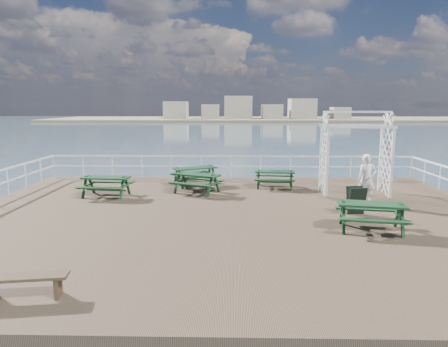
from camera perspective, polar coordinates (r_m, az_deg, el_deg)
ground at (r=13.17m, az=0.78°, el=-6.53°), size 18.00×14.00×0.30m
sea_backdrop at (r=147.29m, az=6.19°, el=8.12°), size 300.00×300.00×9.20m
railing at (r=15.44m, az=0.61°, el=-0.20°), size 17.77×13.76×1.10m
picnic_table_a at (r=17.83m, az=-4.18°, el=0.20°), size 2.38×2.23×0.92m
picnic_table_b at (r=16.30m, az=-3.91°, el=-0.79°), size 2.26×2.08×0.89m
picnic_table_c at (r=17.44m, az=7.26°, el=-0.29°), size 1.81×1.52×0.82m
picnic_table_d at (r=16.29m, az=-16.50°, el=-1.19°), size 1.94×1.63×0.88m
picnic_table_e at (r=12.12m, az=20.29°, el=-5.02°), size 2.09×1.80×0.90m
flat_bench_near at (r=8.48m, az=-26.58°, el=-13.59°), size 1.58×0.60×0.44m
trellis_arbor at (r=16.81m, az=18.21°, el=2.20°), size 2.72×1.52×3.32m
sandwich_board at (r=13.78m, az=18.33°, el=-3.71°), size 0.62×0.49×0.93m
person at (r=15.25m, az=19.72°, el=-0.78°), size 0.67×0.45×1.81m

